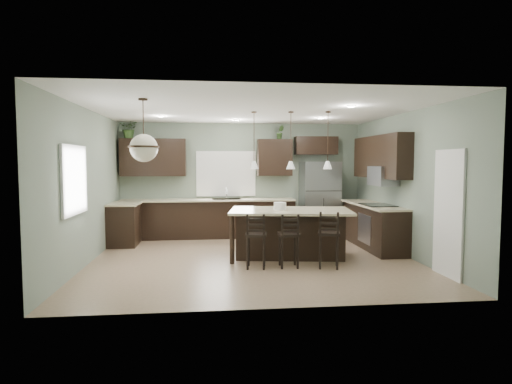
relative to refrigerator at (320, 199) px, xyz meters
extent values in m
plane|color=#9E8466|center=(-1.90, -2.38, -0.93)|extent=(6.00, 6.00, 0.00)
cube|color=white|center=(1.07, -3.93, 0.09)|extent=(0.04, 0.82, 2.04)
cube|color=white|center=(-2.30, 0.35, 0.62)|extent=(1.35, 0.02, 1.00)
cube|color=white|center=(-4.89, -3.18, 0.62)|extent=(0.02, 1.10, 1.00)
cube|color=black|center=(-4.60, -0.68, -0.48)|extent=(0.60, 0.90, 0.90)
cube|color=beige|center=(-4.58, -0.68, -0.01)|extent=(0.66, 0.96, 0.04)
cube|color=black|center=(-2.75, 0.07, -0.48)|extent=(4.20, 0.60, 0.90)
cube|color=beige|center=(-2.75, 0.05, -0.01)|extent=(4.20, 0.66, 0.04)
cube|color=gray|center=(-2.30, 0.05, 0.01)|extent=(0.70, 0.45, 0.01)
cylinder|color=silver|center=(-2.30, 0.02, 0.16)|extent=(0.02, 0.02, 0.28)
cube|color=black|center=(-4.05, 0.20, 1.02)|extent=(1.55, 0.34, 0.90)
cube|color=black|center=(-1.10, 0.20, 1.02)|extent=(0.85, 0.34, 0.90)
cube|color=black|center=(-0.05, 0.20, 1.32)|extent=(1.05, 0.34, 0.45)
cube|color=black|center=(0.80, -1.51, -0.48)|extent=(0.60, 2.35, 0.90)
cube|color=beige|center=(0.78, -1.51, -0.01)|extent=(0.66, 2.35, 0.04)
cube|color=black|center=(0.78, -1.78, 0.02)|extent=(0.58, 0.75, 0.02)
cube|color=gray|center=(0.49, -1.78, -0.48)|extent=(0.01, 0.72, 0.60)
cube|color=black|center=(0.93, -1.51, 1.02)|extent=(0.34, 2.35, 0.90)
cube|color=gray|center=(0.88, -1.78, 0.62)|extent=(0.40, 0.75, 0.40)
cube|color=#9799A0|center=(0.00, 0.00, 0.00)|extent=(0.90, 0.74, 1.85)
cube|color=black|center=(-1.17, -2.28, -0.46)|extent=(2.45, 1.62, 0.92)
cylinder|color=silver|center=(-1.37, -2.25, 0.07)|extent=(0.24, 0.24, 0.14)
cube|color=black|center=(-1.92, -3.07, -0.44)|extent=(0.41, 0.41, 0.96)
cube|color=black|center=(-1.35, -3.07, -0.45)|extent=(0.36, 0.36, 0.95)
cube|color=black|center=(-0.66, -3.18, -0.43)|extent=(0.45, 0.45, 1.00)
imported|color=#2D481F|center=(-4.60, 0.17, 1.71)|extent=(0.49, 0.45, 0.48)
imported|color=#335224|center=(-0.97, 0.17, 1.65)|extent=(0.19, 0.16, 0.35)
plane|color=slate|center=(-1.90, 0.37, 0.48)|extent=(6.00, 0.00, 6.00)
plane|color=slate|center=(-1.90, -5.13, 0.48)|extent=(6.00, 0.00, 6.00)
plane|color=slate|center=(-4.90, -2.38, 0.48)|extent=(0.00, 5.50, 5.50)
plane|color=slate|center=(1.10, -2.38, 0.48)|extent=(0.00, 5.50, 5.50)
plane|color=white|center=(-1.90, -2.38, 1.87)|extent=(6.00, 6.00, 0.00)
camera|label=1|loc=(-2.71, -10.33, 0.91)|focal=30.00mm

